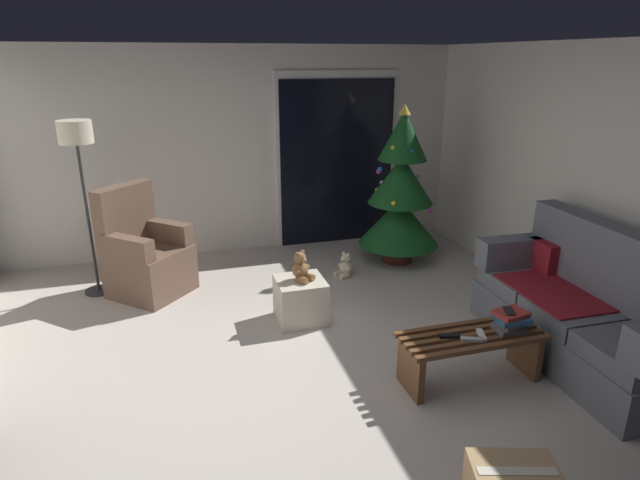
{
  "coord_description": "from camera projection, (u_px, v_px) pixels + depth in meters",
  "views": [
    {
      "loc": [
        -0.81,
        -3.43,
        2.35
      ],
      "look_at": [
        0.4,
        0.7,
        0.85
      ],
      "focal_mm": 29.54,
      "sensor_mm": 36.0,
      "label": 1
    }
  ],
  "objects": [
    {
      "name": "ground_plane",
      "position": [
        296.0,
        376.0,
        4.1
      ],
      "size": [
        7.0,
        7.0,
        0.0
      ],
      "primitive_type": "plane",
      "color": "#BCB2A8"
    },
    {
      "name": "wall_back",
      "position": [
        235.0,
        152.0,
        6.46
      ],
      "size": [
        5.72,
        0.12,
        2.5
      ],
      "primitive_type": "cube",
      "color": "silver",
      "rests_on": "ground"
    },
    {
      "name": "wall_right",
      "position": [
        622.0,
        195.0,
        4.44
      ],
      "size": [
        0.12,
        6.0,
        2.5
      ],
      "primitive_type": "cube",
      "color": "silver",
      "rests_on": "ground"
    },
    {
      "name": "patio_door_frame",
      "position": [
        337.0,
        159.0,
        6.79
      ],
      "size": [
        1.6,
        0.02,
        2.2
      ],
      "primitive_type": "cube",
      "color": "silver",
      "rests_on": "ground"
    },
    {
      "name": "patio_door_glass",
      "position": [
        337.0,
        163.0,
        6.79
      ],
      "size": [
        1.5,
        0.02,
        2.1
      ],
      "primitive_type": "cube",
      "color": "black",
      "rests_on": "ground"
    },
    {
      "name": "couch",
      "position": [
        585.0,
        313.0,
        4.24
      ],
      "size": [
        0.83,
        1.96,
        1.08
      ],
      "color": "slate",
      "rests_on": "ground"
    },
    {
      "name": "coffee_table",
      "position": [
        471.0,
        350.0,
        3.96
      ],
      "size": [
        1.1,
        0.4,
        0.4
      ],
      "color": "brown",
      "rests_on": "ground"
    },
    {
      "name": "remote_silver",
      "position": [
        472.0,
        339.0,
        3.82
      ],
      "size": [
        0.16,
        0.1,
        0.02
      ],
      "primitive_type": "cube",
      "rotation": [
        0.0,
        0.0,
        4.33
      ],
      "color": "#ADADB2",
      "rests_on": "coffee_table"
    },
    {
      "name": "remote_black",
      "position": [
        449.0,
        336.0,
        3.86
      ],
      "size": [
        0.16,
        0.08,
        0.02
      ],
      "primitive_type": "cube",
      "rotation": [
        0.0,
        0.0,
        4.47
      ],
      "color": "black",
      "rests_on": "coffee_table"
    },
    {
      "name": "remote_white",
      "position": [
        481.0,
        335.0,
        3.88
      ],
      "size": [
        0.09,
        0.16,
        0.02
      ],
      "primitive_type": "cube",
      "rotation": [
        0.0,
        0.0,
        2.81
      ],
      "color": "silver",
      "rests_on": "coffee_table"
    },
    {
      "name": "book_stack",
      "position": [
        511.0,
        321.0,
        3.95
      ],
      "size": [
        0.26,
        0.22,
        0.15
      ],
      "color": "#4C4C51",
      "rests_on": "coffee_table"
    },
    {
      "name": "cell_phone",
      "position": [
        509.0,
        311.0,
        3.93
      ],
      "size": [
        0.12,
        0.16,
        0.01
      ],
      "primitive_type": "cube",
      "rotation": [
        0.0,
        0.0,
        -0.4
      ],
      "color": "black",
      "rests_on": "book_stack"
    },
    {
      "name": "christmas_tree",
      "position": [
        400.0,
        194.0,
        6.15
      ],
      "size": [
        0.96,
        0.96,
        1.86
      ],
      "color": "#4C1E19",
      "rests_on": "ground"
    },
    {
      "name": "armchair",
      "position": [
        145.0,
        256.0,
        5.43
      ],
      "size": [
        0.97,
        0.97,
        1.13
      ],
      "color": "brown",
      "rests_on": "ground"
    },
    {
      "name": "floor_lamp",
      "position": [
        78.0,
        150.0,
        5.07
      ],
      "size": [
        0.32,
        0.32,
        1.78
      ],
      "color": "#2D2D30",
      "rests_on": "ground"
    },
    {
      "name": "ottoman",
      "position": [
        301.0,
        300.0,
        4.91
      ],
      "size": [
        0.44,
        0.44,
        0.41
      ],
      "primitive_type": "cube",
      "color": "beige",
      "rests_on": "ground"
    },
    {
      "name": "teddy_bear_chestnut",
      "position": [
        301.0,
        268.0,
        4.79
      ],
      "size": [
        0.21,
        0.22,
        0.29
      ],
      "color": "brown",
      "rests_on": "ottoman"
    },
    {
      "name": "teddy_bear_cream_by_tree",
      "position": [
        345.0,
        266.0,
        5.93
      ],
      "size": [
        0.21,
        0.21,
        0.29
      ],
      "color": "beige",
      "rests_on": "ground"
    }
  ]
}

